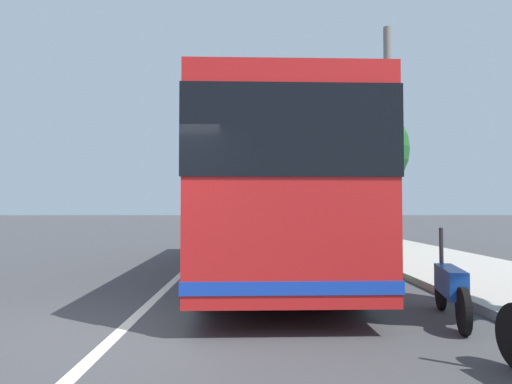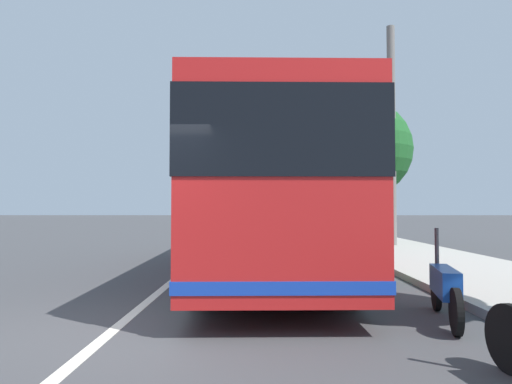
{
  "view_description": "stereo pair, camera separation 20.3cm",
  "coord_description": "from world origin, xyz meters",
  "px_view_note": "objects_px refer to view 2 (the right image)",
  "views": [
    {
      "loc": [
        -5.94,
        -1.61,
        1.52
      ],
      "look_at": [
        6.05,
        -1.75,
        1.95
      ],
      "focal_mm": 33.03,
      "sensor_mm": 36.0,
      "label": 1
    },
    {
      "loc": [
        -5.94,
        -1.82,
        1.52
      ],
      "look_at": [
        6.05,
        -1.75,
        1.95
      ],
      "focal_mm": 33.03,
      "sensor_mm": 36.0,
      "label": 2
    }
  ],
  "objects_px": {
    "motorcycle_far_end": "(445,288)",
    "car_far_distant": "(262,218)",
    "roadside_tree_mid_block": "(364,150)",
    "utility_pole": "(392,137)",
    "car_side_street": "(257,217)",
    "car_behind_bus": "(264,220)",
    "motorcycle_angled": "(369,259)",
    "coach_bus": "(265,191)",
    "car_ahead_same_lane": "(217,217)"
  },
  "relations": [
    {
      "from": "motorcycle_far_end",
      "to": "car_far_distant",
      "type": "height_order",
      "value": "car_far_distant"
    },
    {
      "from": "roadside_tree_mid_block",
      "to": "utility_pole",
      "type": "height_order",
      "value": "utility_pole"
    },
    {
      "from": "car_side_street",
      "to": "car_behind_bus",
      "type": "distance_m",
      "value": 12.85
    },
    {
      "from": "motorcycle_angled",
      "to": "roadside_tree_mid_block",
      "type": "xyz_separation_m",
      "value": [
        9.33,
        -2.01,
        3.5
      ]
    },
    {
      "from": "coach_bus",
      "to": "motorcycle_angled",
      "type": "height_order",
      "value": "coach_bus"
    },
    {
      "from": "car_side_street",
      "to": "utility_pole",
      "type": "height_order",
      "value": "utility_pole"
    },
    {
      "from": "motorcycle_far_end",
      "to": "car_behind_bus",
      "type": "height_order",
      "value": "car_behind_bus"
    },
    {
      "from": "car_far_distant",
      "to": "utility_pole",
      "type": "xyz_separation_m",
      "value": [
        -22.94,
        -4.85,
        3.61
      ]
    },
    {
      "from": "car_far_distant",
      "to": "car_ahead_same_lane",
      "type": "xyz_separation_m",
      "value": [
        6.74,
        4.47,
        0.03
      ]
    },
    {
      "from": "car_ahead_same_lane",
      "to": "motorcycle_far_end",
      "type": "bearing_deg",
      "value": 10.79
    },
    {
      "from": "car_ahead_same_lane",
      "to": "car_side_street",
      "type": "xyz_separation_m",
      "value": [
        0.67,
        -3.98,
        -0.04
      ]
    },
    {
      "from": "coach_bus",
      "to": "utility_pole",
      "type": "relative_size",
      "value": 1.3
    },
    {
      "from": "car_behind_bus",
      "to": "utility_pole",
      "type": "height_order",
      "value": "utility_pole"
    },
    {
      "from": "car_behind_bus",
      "to": "utility_pole",
      "type": "bearing_deg",
      "value": -166.26
    },
    {
      "from": "motorcycle_angled",
      "to": "car_behind_bus",
      "type": "xyz_separation_m",
      "value": [
        25.52,
        1.95,
        0.26
      ]
    },
    {
      "from": "coach_bus",
      "to": "utility_pole",
      "type": "xyz_separation_m",
      "value": [
        7.05,
        -4.98,
        2.38
      ]
    },
    {
      "from": "roadside_tree_mid_block",
      "to": "utility_pole",
      "type": "distance_m",
      "value": 1.56
    },
    {
      "from": "car_behind_bus",
      "to": "utility_pole",
      "type": "xyz_separation_m",
      "value": [
        -17.5,
        -4.74,
        3.59
      ]
    },
    {
      "from": "car_side_street",
      "to": "coach_bus",
      "type": "bearing_deg",
      "value": 179.46
    },
    {
      "from": "coach_bus",
      "to": "car_far_distant",
      "type": "height_order",
      "value": "coach_bus"
    },
    {
      "from": "motorcycle_angled",
      "to": "car_side_street",
      "type": "height_order",
      "value": "car_side_street"
    },
    {
      "from": "motorcycle_angled",
      "to": "car_behind_bus",
      "type": "distance_m",
      "value": 25.6
    },
    {
      "from": "motorcycle_far_end",
      "to": "car_side_street",
      "type": "bearing_deg",
      "value": 15.59
    },
    {
      "from": "motorcycle_far_end",
      "to": "roadside_tree_mid_block",
      "type": "distance_m",
      "value": 13.54
    },
    {
      "from": "car_far_distant",
      "to": "car_behind_bus",
      "type": "relative_size",
      "value": 1.06
    },
    {
      "from": "car_ahead_same_lane",
      "to": "car_behind_bus",
      "type": "xyz_separation_m",
      "value": [
        -12.17,
        -4.59,
        -0.01
      ]
    },
    {
      "from": "car_side_street",
      "to": "roadside_tree_mid_block",
      "type": "bearing_deg",
      "value": -172.17
    },
    {
      "from": "car_side_street",
      "to": "utility_pole",
      "type": "relative_size",
      "value": 0.52
    },
    {
      "from": "motorcycle_angled",
      "to": "car_far_distant",
      "type": "xyz_separation_m",
      "value": [
        30.96,
        2.06,
        0.23
      ]
    },
    {
      "from": "car_behind_bus",
      "to": "coach_bus",
      "type": "bearing_deg",
      "value": 178.03
    },
    {
      "from": "roadside_tree_mid_block",
      "to": "car_far_distant",
      "type": "bearing_deg",
      "value": 10.66
    },
    {
      "from": "car_far_distant",
      "to": "car_side_street",
      "type": "distance_m",
      "value": 7.42
    },
    {
      "from": "motorcycle_far_end",
      "to": "car_behind_bus",
      "type": "xyz_separation_m",
      "value": [
        29.14,
        2.13,
        0.27
      ]
    },
    {
      "from": "coach_bus",
      "to": "car_side_street",
      "type": "distance_m",
      "value": 37.42
    },
    {
      "from": "roadside_tree_mid_block",
      "to": "utility_pole",
      "type": "bearing_deg",
      "value": -149.15
    },
    {
      "from": "car_far_distant",
      "to": "car_side_street",
      "type": "xyz_separation_m",
      "value": [
        7.41,
        0.49,
        -0.01
      ]
    },
    {
      "from": "coach_bus",
      "to": "car_ahead_same_lane",
      "type": "bearing_deg",
      "value": 5.37
    },
    {
      "from": "coach_bus",
      "to": "motorcycle_far_end",
      "type": "xyz_separation_m",
      "value": [
        -4.58,
        -2.37,
        -1.47
      ]
    },
    {
      "from": "car_ahead_same_lane",
      "to": "car_far_distant",
      "type": "bearing_deg",
      "value": 35.12
    },
    {
      "from": "motorcycle_far_end",
      "to": "car_ahead_same_lane",
      "type": "relative_size",
      "value": 0.45
    },
    {
      "from": "motorcycle_angled",
      "to": "car_far_distant",
      "type": "relative_size",
      "value": 0.51
    },
    {
      "from": "motorcycle_angled",
      "to": "car_ahead_same_lane",
      "type": "height_order",
      "value": "car_ahead_same_lane"
    },
    {
      "from": "car_ahead_same_lane",
      "to": "car_behind_bus",
      "type": "height_order",
      "value": "car_ahead_same_lane"
    },
    {
      "from": "coach_bus",
      "to": "roadside_tree_mid_block",
      "type": "relative_size",
      "value": 1.88
    },
    {
      "from": "car_side_street",
      "to": "roadside_tree_mid_block",
      "type": "height_order",
      "value": "roadside_tree_mid_block"
    },
    {
      "from": "car_ahead_same_lane",
      "to": "motorcycle_angled",
      "type": "bearing_deg",
      "value": 11.39
    },
    {
      "from": "car_far_distant",
      "to": "car_side_street",
      "type": "relative_size",
      "value": 0.99
    },
    {
      "from": "motorcycle_angled",
      "to": "car_far_distant",
      "type": "height_order",
      "value": "car_far_distant"
    },
    {
      "from": "motorcycle_angled",
      "to": "roadside_tree_mid_block",
      "type": "relative_size",
      "value": 0.38
    },
    {
      "from": "coach_bus",
      "to": "motorcycle_angled",
      "type": "distance_m",
      "value": 2.8
    }
  ]
}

